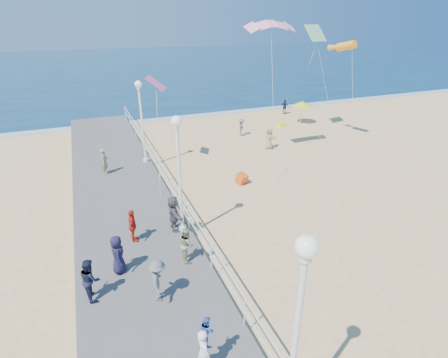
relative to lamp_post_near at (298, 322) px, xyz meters
name	(u,v)px	position (x,y,z in m)	size (l,w,h in m)	color
ground	(283,215)	(5.35, 9.00, -3.66)	(160.00, 160.00, 0.00)	#ECBF7B
ocean	(122,66)	(5.35, 74.00, -3.65)	(160.00, 90.00, 0.05)	#0B2A47
surf_line	(178,117)	(5.35, 29.50, -3.63)	(160.00, 1.20, 0.04)	silver
boardwalk	(136,244)	(-2.15, 9.00, -3.46)	(5.00, 44.00, 0.40)	#645E5A
railing	(188,212)	(0.30, 9.00, -2.41)	(0.05, 42.00, 0.55)	white
lamp_post_near	(298,322)	(0.00, 0.00, 0.00)	(0.44, 0.44, 5.32)	white
lamp_post_mid	(179,164)	(0.00, 9.00, 0.00)	(0.44, 0.44, 5.32)	white
lamp_post_far	(141,114)	(0.00, 18.00, 0.00)	(0.44, 0.44, 5.32)	white
woman_holding_toddler	(204,351)	(-1.39, 1.99, -2.52)	(0.54, 0.36, 1.49)	white
toddler_held	(207,330)	(-1.24, 2.14, -1.95)	(0.45, 0.35, 0.92)	blue
spectator_1	(187,244)	(-0.40, 6.85, -2.53)	(0.71, 0.56, 1.47)	#9A946A
spectator_2	(158,280)	(-1.93, 5.14, -2.47)	(1.02, 0.59, 1.58)	#5E5E63
spectator_3	(133,226)	(-2.20, 8.96, -2.51)	(0.88, 0.37, 1.51)	red
spectator_4	(118,255)	(-3.02, 7.11, -2.48)	(0.77, 0.50, 1.57)	#191632
spectator_5	(174,213)	(-0.33, 9.16, -2.41)	(1.57, 0.50, 1.70)	#4F4E53
spectator_6	(105,161)	(-2.66, 16.95, -2.46)	(0.59, 0.39, 1.61)	gray
spectator_7	(90,279)	(-4.04, 6.08, -2.48)	(0.76, 0.59, 1.57)	#171932
beach_walker_a	(242,127)	(8.83, 21.79, -2.92)	(0.95, 0.55, 1.47)	slate
beach_walker_b	(285,107)	(16.08, 26.81, -2.92)	(0.87, 0.36, 1.48)	#181936
beach_walker_c	(269,139)	(9.45, 18.05, -2.86)	(0.78, 0.51, 1.60)	gray
box_kite	(241,179)	(4.86, 13.14, -3.36)	(0.55, 0.55, 0.60)	red
beach_umbrella	(302,104)	(15.59, 23.06, -1.75)	(1.90, 1.90, 2.14)	white
beach_chair_left	(270,137)	(10.61, 19.93, -3.46)	(0.55, 0.55, 0.40)	yellow
beach_chair_right	(282,124)	(13.42, 22.87, -3.46)	(0.55, 0.55, 0.40)	#FAF61A
kite_parafoil	(271,24)	(8.05, 16.15, 5.21)	(3.42, 0.90, 0.30)	#E61B5C
kite_windsock	(346,46)	(14.70, 17.07, 3.71)	(0.56, 0.56, 2.45)	orange
kite_diamond_pink	(156,83)	(1.03, 17.76, 1.89)	(1.30, 1.30, 0.02)	#E65582
kite_diamond_multi	(315,33)	(14.33, 20.34, 4.45)	(1.59, 1.59, 0.02)	blue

